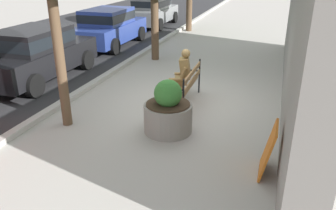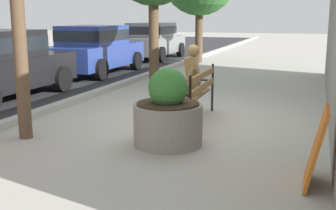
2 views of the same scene
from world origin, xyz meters
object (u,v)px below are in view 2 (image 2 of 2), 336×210
at_px(park_bench, 194,91).
at_px(parked_car_grey, 152,40).
at_px(leaning_signboard, 316,147).
at_px(parked_car_blue, 95,48).
at_px(concrete_planter, 168,116).
at_px(bronze_statue_seated, 185,83).

bearing_deg(park_bench, parked_car_grey, 24.70).
bearing_deg(parked_car_grey, leaning_signboard, -151.90).
bearing_deg(parked_car_grey, park_bench, -155.30).
xyz_separation_m(parked_car_blue, leaning_signboard, (-7.71, -6.90, -0.39)).
relative_size(concrete_planter, leaning_signboard, 1.27).
distance_m(parked_car_grey, leaning_signboard, 14.66).
height_order(park_bench, leaning_signboard, park_bench).
bearing_deg(park_bench, concrete_planter, -178.11).
distance_m(parked_car_blue, leaning_signboard, 10.36).
bearing_deg(parked_car_blue, leaning_signboard, -138.17).
bearing_deg(parked_car_blue, bronze_statue_seated, -137.72).
bearing_deg(concrete_planter, parked_car_blue, 35.58).
height_order(park_bench, bronze_statue_seated, bronze_statue_seated).
bearing_deg(park_bench, leaning_signboard, -140.10).
xyz_separation_m(park_bench, bronze_statue_seated, (0.15, 0.21, 0.12)).
bearing_deg(parked_car_grey, concrete_planter, -158.02).
distance_m(park_bench, parked_car_grey, 11.44).
xyz_separation_m(bronze_statue_seated, concrete_planter, (-1.73, -0.27, -0.23)).
xyz_separation_m(bronze_statue_seated, parked_car_blue, (5.02, 4.56, 0.17)).
height_order(parked_car_grey, leaning_signboard, parked_car_grey).
relative_size(park_bench, parked_car_blue, 0.44).
bearing_deg(concrete_planter, bronze_statue_seated, 8.73).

